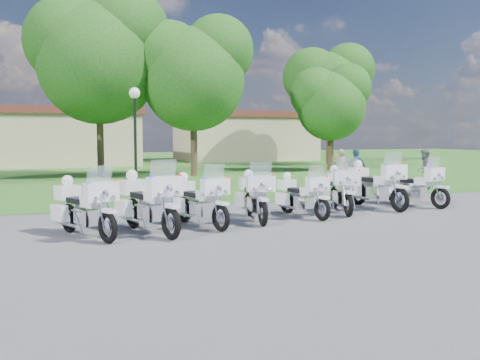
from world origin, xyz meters
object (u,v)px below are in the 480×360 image
object	(u,v)px
motorcycle_4	(301,195)
bystander_b	(424,169)
motorcycle_6	(375,184)
lamp_post	(135,113)
motorcycle_2	(198,199)
motorcycle_7	(413,185)
motorcycle_5	(340,189)
bystander_a	(340,169)
motorcycle_3	(254,195)
motorcycle_1	(148,201)
bystander_c	(356,170)
motorcycle_0	(84,206)

from	to	relation	value
motorcycle_4	bystander_b	bearing A→B (deg)	-160.72
motorcycle_6	lamp_post	size ratio (longest dim) A/B	0.63
motorcycle_2	motorcycle_7	distance (m)	7.56
motorcycle_5	bystander_a	xyz separation A→B (m)	(3.51, 5.70, 0.14)
motorcycle_3	lamp_post	bearing A→B (deg)	-69.87
motorcycle_5	lamp_post	bearing A→B (deg)	-43.61
motorcycle_1	motorcycle_4	xyz separation A→B (m)	(4.44, 0.89, -0.12)
lamp_post	bystander_c	distance (m)	9.16
bystander_a	bystander_b	bearing A→B (deg)	166.29
motorcycle_7	bystander_c	world-z (taller)	bystander_c
motorcycle_6	bystander_c	world-z (taller)	motorcycle_6
motorcycle_2	lamp_post	world-z (taller)	lamp_post
motorcycle_0	motorcycle_6	distance (m)	8.94
motorcycle_0	motorcycle_3	bearing A→B (deg)	166.77
motorcycle_4	motorcycle_7	xyz separation A→B (m)	(4.38, 0.73, 0.06)
motorcycle_0	motorcycle_3	world-z (taller)	motorcycle_0
motorcycle_6	motorcycle_0	bearing A→B (deg)	4.92
motorcycle_1	motorcycle_7	world-z (taller)	motorcycle_1
motorcycle_7	motorcycle_1	bearing A→B (deg)	-4.06
motorcycle_4	bystander_a	bearing A→B (deg)	-139.65
motorcycle_2	bystander_c	size ratio (longest dim) A/B	1.37
motorcycle_0	motorcycle_1	bearing A→B (deg)	156.80
bystander_a	bystander_c	xyz separation A→B (m)	(0.13, -0.99, 0.02)
bystander_b	bystander_c	distance (m)	2.93
lamp_post	bystander_a	size ratio (longest dim) A/B	2.52
motorcycle_2	motorcycle_7	world-z (taller)	motorcycle_7
motorcycle_2	motorcycle_5	bearing A→B (deg)	174.53
bystander_a	bystander_c	distance (m)	1.00
motorcycle_2	motorcycle_1	bearing A→B (deg)	2.92
motorcycle_0	motorcycle_5	distance (m)	7.43
motorcycle_6	lamp_post	bearing A→B (deg)	-58.43
motorcycle_5	motorcycle_2	bearing A→B (deg)	27.82
bystander_b	motorcycle_1	bearing A→B (deg)	-14.74
motorcycle_7	bystander_a	xyz separation A→B (m)	(0.60, 5.34, 0.15)
motorcycle_3	motorcycle_2	bearing A→B (deg)	21.06
motorcycle_0	bystander_b	world-z (taller)	bystander_b
motorcycle_2	motorcycle_0	bearing A→B (deg)	-6.26
motorcycle_6	bystander_a	distance (m)	5.71
motorcycle_1	bystander_a	distance (m)	11.71
motorcycle_1	motorcycle_2	xyz separation A→B (m)	(1.36, 0.45, -0.06)
motorcycle_1	motorcycle_7	distance (m)	8.97
motorcycle_1	motorcycle_5	size ratio (longest dim) A/B	1.08
motorcycle_6	bystander_c	distance (m)	4.86
motorcycle_0	motorcycle_4	distance (m)	5.93
motorcycle_2	bystander_c	bearing A→B (deg)	-161.59
motorcycle_2	motorcycle_4	size ratio (longest dim) A/B	1.07
motorcycle_1	bystander_c	xyz separation A→B (m)	(9.55, 5.97, 0.11)
motorcycle_3	motorcycle_7	world-z (taller)	motorcycle_7
motorcycle_3	motorcycle_5	distance (m)	2.95
motorcycle_6	bystander_a	bearing A→B (deg)	-116.61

